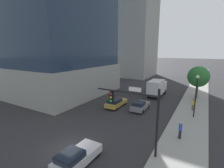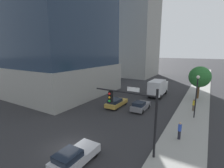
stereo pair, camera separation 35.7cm
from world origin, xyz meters
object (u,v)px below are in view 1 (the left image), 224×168
at_px(street_lamp, 196,90).
at_px(street_tree, 198,77).
at_px(pedestrian_blue_shirt, 180,130).
at_px(traffic_light_pole, 135,107).
at_px(car_gray, 140,106).
at_px(construction_building, 132,28).
at_px(car_gold, 116,103).
at_px(car_silver, 76,157).
at_px(box_truck, 157,87).
at_px(pedestrian_yellow_shirt, 193,104).

bearing_deg(street_lamp, street_tree, 91.46).
relative_size(street_tree, pedestrian_blue_shirt, 3.30).
distance_m(traffic_light_pole, car_gray, 11.18).
xyz_separation_m(construction_building, car_gold, (11.78, -32.96, -15.73)).
height_order(construction_building, car_gray, construction_building).
bearing_deg(car_silver, box_truck, 90.00).
height_order(street_lamp, box_truck, street_lamp).
distance_m(traffic_light_pole, pedestrian_blue_shirt, 6.12).
relative_size(car_silver, pedestrian_blue_shirt, 2.33).
distance_m(car_silver, pedestrian_yellow_shirt, 19.01).
bearing_deg(car_gray, pedestrian_yellow_shirt, 27.08).
height_order(traffic_light_pole, car_gray, traffic_light_pole).
xyz_separation_m(construction_building, street_tree, (22.75, -21.41, -12.23)).
relative_size(street_tree, box_truck, 0.91).
distance_m(construction_building, car_gold, 38.38).
distance_m(traffic_light_pole, pedestrian_yellow_shirt, 14.54).
height_order(car_silver, pedestrian_yellow_shirt, pedestrian_yellow_shirt).
xyz_separation_m(box_truck, pedestrian_yellow_shirt, (6.95, -5.76, -0.73)).
relative_size(car_silver, car_gray, 1.04).
bearing_deg(box_truck, car_gold, -111.93).
bearing_deg(pedestrian_blue_shirt, street_lamp, 83.33).
xyz_separation_m(pedestrian_yellow_shirt, pedestrian_blue_shirt, (-0.46, -9.56, 0.03)).
height_order(construction_building, street_tree, construction_building).
bearing_deg(street_lamp, traffic_light_pole, -110.44).
distance_m(car_silver, pedestrian_blue_shirt, 10.41).
height_order(traffic_light_pole, car_gold, traffic_light_pole).
distance_m(car_gold, car_gray, 3.97).
relative_size(box_truck, pedestrian_yellow_shirt, 3.75).
height_order(car_gray, pedestrian_yellow_shirt, pedestrian_yellow_shirt).
bearing_deg(construction_building, car_gold, -70.33).
xyz_separation_m(street_tree, pedestrian_yellow_shirt, (-0.07, -7.53, -3.16)).
bearing_deg(car_gold, street_lamp, 6.51).
bearing_deg(pedestrian_yellow_shirt, traffic_light_pole, -105.31).
distance_m(car_gray, pedestrian_yellow_shirt, 7.82).
bearing_deg(traffic_light_pole, pedestrian_blue_shirt, 51.58).
bearing_deg(street_lamp, box_truck, 130.60).
bearing_deg(pedestrian_yellow_shirt, car_silver, -111.46).
xyz_separation_m(box_truck, pedestrian_blue_shirt, (6.49, -15.31, -0.70)).
xyz_separation_m(car_gray, pedestrian_blue_shirt, (6.49, -6.00, 0.36)).
xyz_separation_m(car_gold, pedestrian_yellow_shirt, (10.89, 4.02, 0.34)).
bearing_deg(car_silver, construction_building, 108.63).
relative_size(construction_building, traffic_light_pole, 6.24).
distance_m(traffic_light_pole, street_tree, 21.57).
bearing_deg(pedestrian_yellow_shirt, car_gray, -152.92).
bearing_deg(car_gray, box_truck, 90.00).
xyz_separation_m(car_silver, pedestrian_yellow_shirt, (6.95, 17.69, 0.34)).
relative_size(car_gray, pedestrian_yellow_shirt, 2.31).
bearing_deg(car_gray, car_gold, -173.22).
xyz_separation_m(traffic_light_pole, street_lamp, (4.08, 10.95, -0.29)).
bearing_deg(car_silver, pedestrian_blue_shirt, 51.41).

